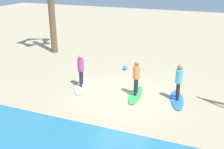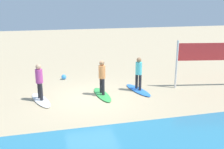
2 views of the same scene
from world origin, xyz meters
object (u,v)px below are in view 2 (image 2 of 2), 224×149
(surfboard_blue, at_px, (138,90))
(surfboard_green, at_px, (102,95))
(surfer_white, at_px, (39,79))
(surfer_blue, at_px, (139,71))
(surfboard_white, at_px, (41,100))
(beach_ball, at_px, (64,77))
(surfer_green, at_px, (102,75))

(surfboard_blue, distance_m, surfboard_green, 1.91)
(surfer_white, bearing_deg, surfboard_green, -179.44)
(surfer_blue, xyz_separation_m, surfer_white, (4.77, 0.24, 0.00))
(surfboard_white, bearing_deg, surfboard_green, 72.96)
(surfer_white, distance_m, beach_ball, 3.51)
(surfboard_blue, bearing_deg, surfboard_white, -99.69)
(surfboard_blue, xyz_separation_m, surfer_white, (4.77, 0.24, 0.99))
(surfer_green, relative_size, beach_ball, 5.72)
(surfer_white, relative_size, beach_ball, 5.72)
(surfer_blue, bearing_deg, surfboard_white, 2.84)
(beach_ball, bearing_deg, surfer_blue, 140.25)
(surfboard_blue, relative_size, surfer_blue, 1.28)
(surfboard_white, xyz_separation_m, beach_ball, (-1.25, -3.16, 0.10))
(surfboard_green, distance_m, surfer_white, 3.03)
(beach_ball, bearing_deg, surfer_green, 117.26)
(surfboard_white, height_order, beach_ball, beach_ball)
(surfer_blue, bearing_deg, beach_ball, -39.75)
(surfer_blue, distance_m, surfboard_green, 2.15)
(beach_ball, bearing_deg, surfboard_green, 117.26)
(surfboard_white, relative_size, surfer_white, 1.28)
(surfboard_blue, height_order, surfer_white, surfer_white)
(surfboard_blue, relative_size, beach_ball, 7.32)
(surfboard_blue, height_order, beach_ball, beach_ball)
(surfer_blue, distance_m, surfer_white, 4.77)
(surfer_blue, relative_size, surfer_green, 1.00)
(surfer_blue, height_order, surfboard_white, surfer_blue)
(surfer_blue, xyz_separation_m, surfboard_white, (4.77, 0.24, -0.99))
(surfer_blue, distance_m, beach_ball, 4.66)
(surfer_blue, relative_size, surfboard_green, 0.78)
(surfboard_blue, xyz_separation_m, beach_ball, (3.52, -2.92, 0.10))
(surfboard_blue, distance_m, surfboard_white, 4.77)
(surfer_green, height_order, surfboard_white, surfer_green)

